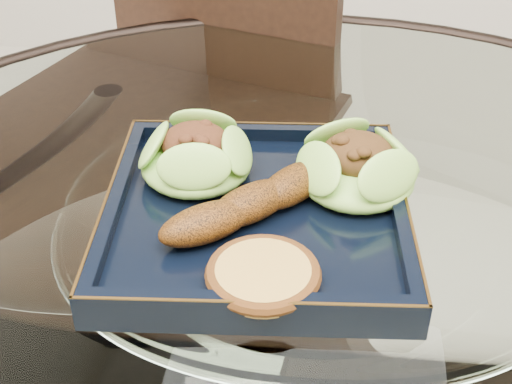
# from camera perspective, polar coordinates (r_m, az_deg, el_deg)

# --- Properties ---
(dining_table) EXTENTS (1.13, 1.13, 0.77)m
(dining_table) POSITION_cam_1_polar(r_m,az_deg,el_deg) (0.75, 3.77, -14.68)
(dining_table) COLOR white
(dining_table) RESTS_ON ground
(dining_chair) EXTENTS (0.47, 0.47, 0.88)m
(dining_chair) POSITION_cam_1_polar(r_m,az_deg,el_deg) (1.14, -4.73, -1.26)
(dining_chair) COLOR black
(dining_chair) RESTS_ON ground
(navy_plate) EXTENTS (0.30, 0.30, 0.02)m
(navy_plate) POSITION_cam_1_polar(r_m,az_deg,el_deg) (0.65, 0.00, -2.16)
(navy_plate) COLOR black
(navy_plate) RESTS_ON dining_table
(lettuce_wrap_left) EXTENTS (0.13, 0.13, 0.04)m
(lettuce_wrap_left) POSITION_cam_1_polar(r_m,az_deg,el_deg) (0.68, -4.83, 2.66)
(lettuce_wrap_left) COLOR #72AB31
(lettuce_wrap_left) RESTS_ON navy_plate
(lettuce_wrap_right) EXTENTS (0.13, 0.13, 0.04)m
(lettuce_wrap_right) POSITION_cam_1_polar(r_m,az_deg,el_deg) (0.67, 8.07, 1.70)
(lettuce_wrap_right) COLOR #6AA931
(lettuce_wrap_right) RESTS_ON navy_plate
(roasted_plantain) EXTENTS (0.15, 0.15, 0.03)m
(roasted_plantain) POSITION_cam_1_polar(r_m,az_deg,el_deg) (0.63, -0.39, -0.89)
(roasted_plantain) COLOR #63320A
(roasted_plantain) RESTS_ON navy_plate
(crumb_patty) EXTENTS (0.11, 0.11, 0.02)m
(crumb_patty) POSITION_cam_1_polar(r_m,az_deg,el_deg) (0.57, 0.57, -6.72)
(crumb_patty) COLOR gold
(crumb_patty) RESTS_ON navy_plate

